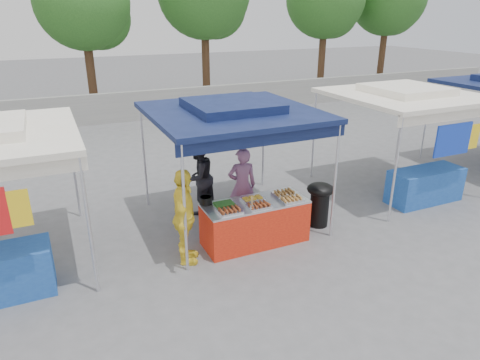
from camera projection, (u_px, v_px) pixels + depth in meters
name	position (u px, v px, depth m)	size (l,w,h in m)	color
ground_plane	(252.00, 239.00, 8.46)	(80.00, 80.00, 0.00)	slate
back_wall	(136.00, 106.00, 17.56)	(40.00, 0.25, 1.20)	gray
main_canopy	(232.00, 111.00, 8.41)	(3.20, 3.20, 2.57)	silver
neighbor_stall_right	(414.00, 130.00, 10.08)	(3.20, 3.20, 2.57)	silver
tree_1	(86.00, 7.00, 17.13)	(3.76, 3.74, 6.44)	#492F1C
tree_3	(327.00, 1.00, 21.69)	(4.00, 4.00, 6.87)	#492F1C
tree_4	(390.00, 0.00, 23.45)	(4.08, 4.08, 7.01)	#492F1C
vendor_table	(255.00, 222.00, 8.21)	(2.00, 0.80, 0.85)	red
food_tray_fl	(230.00, 211.00, 7.62)	(0.42, 0.30, 0.07)	white
food_tray_fm	(259.00, 206.00, 7.82)	(0.42, 0.30, 0.07)	white
food_tray_fr	(291.00, 200.00, 8.09)	(0.42, 0.30, 0.07)	white
food_tray_bl	(224.00, 205.00, 7.86)	(0.42, 0.30, 0.07)	white
food_tray_bm	(253.00, 199.00, 8.13)	(0.42, 0.30, 0.07)	white
food_tray_br	(284.00, 193.00, 8.37)	(0.42, 0.30, 0.07)	white
cooking_pot	(206.00, 200.00, 7.98)	(0.24, 0.24, 0.14)	black
skewer_cup	(252.00, 208.00, 7.71)	(0.07, 0.07, 0.09)	silver
wok_burner	(320.00, 201.00, 8.84)	(0.56, 0.56, 0.95)	black
crate_left	(224.00, 227.00, 8.63)	(0.48, 0.33, 0.29)	#163AB8
crate_right	(262.00, 221.00, 8.93)	(0.45, 0.31, 0.27)	#163AB8
crate_stacked	(262.00, 209.00, 8.83)	(0.42, 0.29, 0.25)	#163AB8
vendor_woman	(242.00, 186.00, 8.90)	(0.60, 0.39, 1.64)	#9B638E
helper_man	(199.00, 177.00, 9.33)	(0.81, 0.63, 1.67)	black
customer_person	(184.00, 217.00, 7.40)	(1.03, 0.43, 1.75)	yellow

